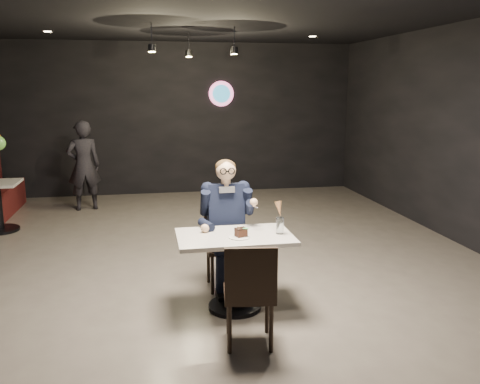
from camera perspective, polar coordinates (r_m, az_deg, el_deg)
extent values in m
plane|color=slate|center=(6.24, -3.21, -8.32)|extent=(9.00, 9.00, 0.00)
cube|color=black|center=(7.89, -5.42, 17.08)|extent=(1.40, 1.20, 0.36)
cube|color=silver|center=(4.99, -0.60, -8.97)|extent=(1.10, 0.70, 0.75)
cube|color=black|center=(5.47, -1.60, -6.13)|extent=(0.42, 0.46, 0.92)
cube|color=black|center=(4.32, 1.03, -11.13)|extent=(0.48, 0.51, 0.92)
cube|color=black|center=(5.40, -1.62, -3.50)|extent=(0.60, 0.80, 1.44)
cylinder|color=white|center=(4.78, -0.07, -5.11)|extent=(0.20, 0.20, 0.01)
cube|color=black|center=(4.78, 0.12, -4.58)|extent=(0.12, 0.11, 0.07)
ellipsoid|color=#2C8942|center=(4.76, 0.67, -4.10)|extent=(0.06, 0.04, 0.01)
cylinder|color=silver|center=(4.91, 4.51, -3.77)|extent=(0.07, 0.07, 0.16)
cone|color=tan|center=(4.84, 4.43, -1.89)|extent=(0.09, 0.09, 0.14)
imported|color=black|center=(9.29, -17.14, 2.84)|extent=(0.64, 0.49, 1.57)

